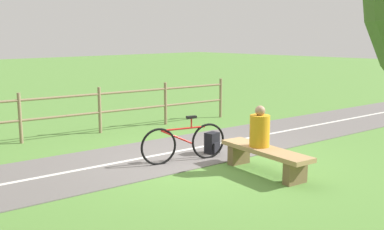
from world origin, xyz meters
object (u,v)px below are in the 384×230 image
(bicycle, at_px, (184,143))
(backpack, at_px, (212,143))
(bench, at_px, (265,156))
(person_seated, at_px, (260,129))

(bicycle, relative_size, backpack, 3.77)
(bench, height_order, person_seated, person_seated)
(bench, relative_size, bicycle, 1.16)
(bench, distance_m, backpack, 1.60)
(bench, relative_size, backpack, 4.38)
(bench, xyz_separation_m, person_seated, (0.16, -0.03, 0.45))
(person_seated, relative_size, backpack, 1.66)
(bicycle, xyz_separation_m, backpack, (0.04, -0.84, -0.16))
(bench, xyz_separation_m, bicycle, (1.54, 0.55, 0.06))
(person_seated, bearing_deg, bicycle, 32.34)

